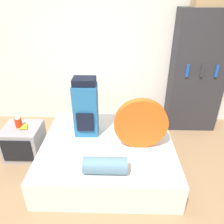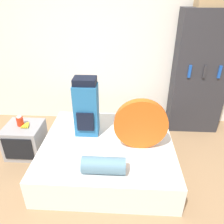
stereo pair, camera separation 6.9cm
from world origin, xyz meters
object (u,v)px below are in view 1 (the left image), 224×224
object	(u,v)px
sleeping_roll	(105,165)
television	(24,141)
bookshelf	(197,74)
backpack	(86,108)
tent_bag	(141,124)
canister	(18,122)

from	to	relation	value
sleeping_roll	television	xyz separation A→B (m)	(-1.23, 0.76, -0.26)
bookshelf	sleeping_roll	bearing A→B (deg)	-130.52
sleeping_roll	bookshelf	bearing A→B (deg)	49.48
backpack	tent_bag	bearing A→B (deg)	-21.28
sleeping_roll	backpack	bearing A→B (deg)	111.17
canister	bookshelf	bearing A→B (deg)	17.96
television	bookshelf	distance (m)	2.89
tent_bag	sleeping_roll	xyz separation A→B (m)	(-0.42, -0.49, -0.24)
backpack	canister	xyz separation A→B (m)	(-0.97, 0.02, -0.25)
canister	backpack	bearing A→B (deg)	-1.04
backpack	television	size ratio (longest dim) A/B	1.57
television	tent_bag	bearing A→B (deg)	-9.31
tent_bag	television	distance (m)	1.74
backpack	sleeping_roll	size ratio (longest dim) A/B	1.69
tent_bag	television	bearing A→B (deg)	170.69
sleeping_roll	canister	bearing A→B (deg)	148.18
tent_bag	canister	bearing A→B (deg)	170.03
bookshelf	canister	bearing A→B (deg)	-162.04
canister	bookshelf	distance (m)	2.84
tent_bag	canister	size ratio (longest dim) A/B	4.53
tent_bag	television	size ratio (longest dim) A/B	1.28
sleeping_roll	canister	xyz separation A→B (m)	(-1.26, 0.78, 0.05)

